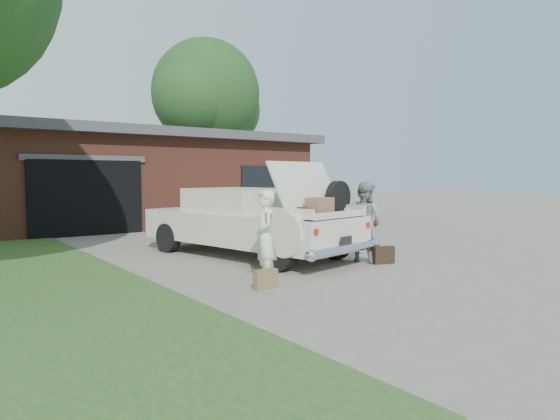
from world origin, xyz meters
TOP-DOWN VIEW (x-y plane):
  - ground at (0.00, 0.00)m, footprint 90.00×90.00m
  - house at (0.98, 11.47)m, footprint 12.80×7.80m
  - tree_right at (7.32, 16.89)m, footprint 6.58×5.72m
  - sedan at (0.28, 2.09)m, footprint 2.95×5.46m
  - woman_left at (-1.09, -0.46)m, footprint 0.55×0.65m
  - woman_right at (1.78, 0.11)m, footprint 0.76×0.89m
  - suitcase_left at (-1.28, -0.74)m, footprint 0.40×0.13m
  - suitcase_right at (1.88, -0.33)m, footprint 0.47×0.26m

SIDE VIEW (x-z plane):
  - ground at x=0.00m, z-range 0.00..0.00m
  - suitcase_left at x=-1.28m, z-range 0.00..0.31m
  - suitcase_right at x=1.88m, z-range 0.00..0.35m
  - sedan at x=0.28m, z-range -0.26..1.77m
  - woman_left at x=-1.09m, z-range 0.00..1.53m
  - woman_right at x=1.78m, z-range 0.00..1.62m
  - house at x=0.98m, z-range 0.02..3.32m
  - tree_right at x=7.32m, z-range 1.36..10.33m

